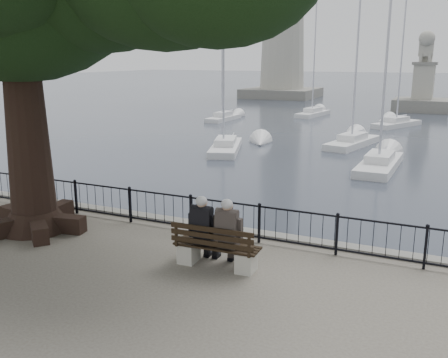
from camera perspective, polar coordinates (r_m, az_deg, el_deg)
The scene contains 13 objects.
harbor at distance 14.07m, azimuth 0.86°, elevation -7.90°, with size 260.00×260.00×1.20m.
railing at distance 13.28m, azimuth -0.00°, elevation -4.37°, with size 22.06×0.06×1.00m.
bench at distance 11.48m, azimuth -0.93°, elevation -8.34°, with size 2.01×0.67×1.05m.
person_left at distance 11.56m, azimuth -2.21°, elevation -6.07°, with size 0.50×0.83×1.67m.
person_right at distance 11.33m, azimuth 0.64°, elevation -6.48°, with size 0.50×0.83×1.67m.
lighthouse at distance 75.04m, azimuth 6.87°, elevation 19.14°, with size 10.02×10.02×30.66m.
lion_monument at distance 59.10m, azimuth 21.75°, elevation 9.30°, with size 5.75×5.75×8.55m.
sailboat_a at distance 31.19m, azimuth 0.19°, elevation 3.75°, with size 3.35×5.98×9.98m.
sailboat_b at distance 34.04m, azimuth 14.48°, elevation 4.23°, with size 2.80×6.03×11.87m.
sailboat_c at distance 27.36m, azimuth 17.35°, elevation 1.77°, with size 1.81×6.06×11.25m.
sailboat_e at distance 46.71m, azimuth -0.08°, elevation 7.17°, with size 1.53×5.08×12.34m.
sailboat_f at distance 44.84m, azimuth 19.13°, elevation 6.12°, with size 3.71×5.67×12.15m.
sailboat_h at distance 51.07m, azimuth 10.12°, elevation 7.49°, with size 2.34×5.71×11.89m.
Camera 1 is at (5.27, -8.97, 4.68)m, focal length 40.00 mm.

